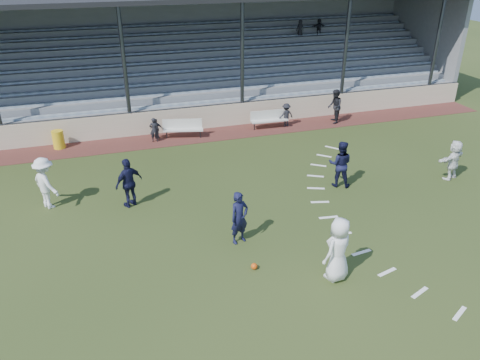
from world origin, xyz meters
name	(u,v)px	position (x,y,z in m)	size (l,w,h in m)	color
ground	(263,249)	(0.00, 0.00, 0.00)	(90.00, 90.00, 0.00)	#2C3A17
cinder_track	(193,136)	(0.00, 10.50, 0.01)	(34.00, 2.00, 0.02)	#4F241F
retaining_wall	(189,119)	(0.00, 11.55, 0.60)	(34.00, 0.18, 1.20)	beige
bench_left	(183,127)	(-0.53, 10.53, 0.58)	(2.04, 0.93, 0.95)	beige
bench_right	(269,118)	(4.15, 10.54, 0.58)	(2.01, 0.53, 0.95)	beige
trash_bin	(58,139)	(-6.52, 10.91, 0.46)	(0.55, 0.55, 0.88)	yellow
football	(254,266)	(-0.62, -0.91, 0.10)	(0.20, 0.20, 0.20)	#D34A0C
player_white_lead	(338,249)	(1.53, -2.01, 1.00)	(0.98, 0.64, 2.00)	white
player_navy_lead	(239,218)	(-0.60, 0.64, 0.91)	(0.66, 0.43, 1.81)	black
player_navy_mid	(340,164)	(4.46, 3.32, 0.96)	(0.94, 0.73, 1.93)	black
player_white_wing	(46,183)	(-6.69, 4.98, 0.99)	(1.28, 0.74, 1.98)	white
player_navy_wing	(129,183)	(-3.77, 4.17, 0.96)	(1.12, 0.47, 1.92)	black
player_white_back	(453,160)	(9.28, 2.50, 0.85)	(1.58, 0.50, 1.70)	white
official	(335,106)	(7.86, 10.23, 0.95)	(0.90, 0.70, 1.85)	black
sub_left_near	(154,130)	(-1.99, 10.38, 0.64)	(0.45, 0.29, 1.23)	black
sub_left_far	(157,129)	(-1.82, 10.74, 0.54)	(0.61, 0.25, 1.04)	black
sub_right	(286,115)	(5.13, 10.53, 0.65)	(0.81, 0.47, 1.26)	black
grandstand	(171,69)	(0.00, 16.26, 2.20)	(34.60, 9.00, 6.61)	gray
penalty_arc	(375,228)	(4.12, 0.00, 0.01)	(3.89, 14.63, 0.01)	white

